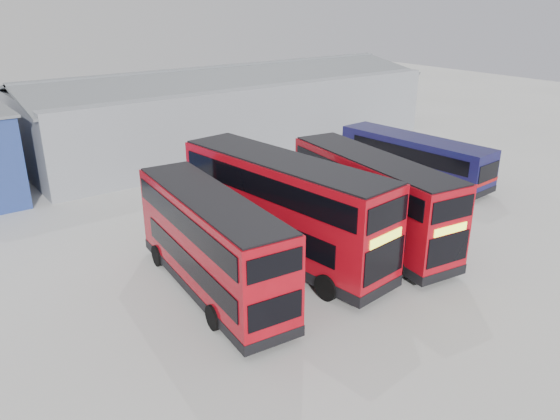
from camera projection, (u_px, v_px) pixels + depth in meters
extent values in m
plane|color=#AFAFA9|center=(313.00, 263.00, 23.52)|extent=(120.00, 120.00, 0.00)
cube|color=gray|center=(226.00, 110.00, 41.96)|extent=(30.00, 12.00, 5.00)
cube|color=slate|center=(246.00, 78.00, 38.86)|extent=(30.50, 6.33, 1.29)
cube|color=slate|center=(207.00, 70.00, 43.03)|extent=(30.50, 6.33, 1.29)
cube|color=#9F0914|center=(211.00, 242.00, 20.51)|extent=(3.05, 9.48, 3.59)
cube|color=black|center=(213.00, 280.00, 21.11)|extent=(3.09, 9.52, 0.40)
cube|color=black|center=(243.00, 249.00, 20.93)|extent=(0.76, 7.87, 0.84)
cube|color=black|center=(188.00, 263.00, 19.84)|extent=(0.76, 7.87, 0.84)
cube|color=black|center=(237.00, 210.00, 20.66)|extent=(0.84, 8.75, 0.84)
cube|color=black|center=(181.00, 222.00, 19.57)|extent=(0.84, 8.75, 0.84)
cube|color=black|center=(168.00, 215.00, 24.41)|extent=(1.99, 0.23, 1.20)
cube|color=black|center=(165.00, 181.00, 23.82)|extent=(1.99, 0.23, 0.84)
cube|color=#CFE12F|center=(166.00, 198.00, 24.12)|extent=(1.59, 0.18, 0.31)
cube|color=black|center=(275.00, 311.00, 16.99)|extent=(1.95, 0.22, 0.98)
cube|color=black|center=(275.00, 265.00, 16.41)|extent=(1.95, 0.22, 0.80)
cube|color=black|center=(209.00, 197.00, 19.85)|extent=(2.91, 9.33, 0.09)
cylinder|color=black|center=(204.00, 244.00, 24.20)|extent=(0.37, 0.94, 0.92)
cylinder|color=black|center=(158.00, 255.00, 23.17)|extent=(0.37, 0.94, 0.92)
cylinder|color=black|center=(268.00, 300.00, 19.77)|extent=(0.37, 0.94, 0.92)
cylinder|color=black|center=(214.00, 317.00, 18.74)|extent=(0.37, 0.94, 0.92)
cube|color=#9F0914|center=(283.00, 207.00, 23.12)|extent=(3.68, 10.80, 4.08)
cube|color=black|center=(283.00, 246.00, 23.79)|extent=(3.72, 10.85, 0.45)
cube|color=black|center=(255.00, 223.00, 22.75)|extent=(1.04, 8.92, 0.96)
cube|color=black|center=(298.00, 208.00, 24.38)|extent=(1.04, 8.92, 0.96)
cube|color=black|center=(260.00, 186.00, 21.85)|extent=(1.15, 9.93, 0.96)
cube|color=black|center=(305.00, 173.00, 23.47)|extent=(1.15, 9.93, 0.96)
cube|color=black|center=(384.00, 261.00, 19.72)|extent=(2.26, 0.30, 1.36)
cube|color=black|center=(388.00, 214.00, 19.05)|extent=(2.26, 0.30, 0.96)
cube|color=#CFE12F|center=(386.00, 238.00, 19.38)|extent=(1.81, 0.24, 0.35)
cube|color=black|center=(210.00, 190.00, 26.94)|extent=(2.21, 0.30, 1.11)
cube|color=black|center=(208.00, 154.00, 26.27)|extent=(2.21, 0.30, 0.91)
cube|color=black|center=(284.00, 160.00, 22.36)|extent=(3.51, 10.63, 0.10)
cylinder|color=black|center=(327.00, 287.00, 20.54)|extent=(0.44, 1.08, 1.05)
cylinder|color=black|center=(367.00, 267.00, 22.07)|extent=(0.44, 1.08, 1.05)
cylinder|color=black|center=(224.00, 236.00, 24.85)|extent=(0.44, 1.08, 1.05)
cylinder|color=black|center=(264.00, 222.00, 26.39)|extent=(0.44, 1.08, 1.05)
cube|color=#9F0914|center=(371.00, 198.00, 24.74)|extent=(3.57, 9.88, 3.73)
cube|color=black|center=(369.00, 232.00, 25.36)|extent=(3.61, 9.92, 0.41)
cube|color=black|center=(345.00, 209.00, 24.68)|extent=(1.14, 8.12, 0.87)
cube|color=black|center=(385.00, 200.00, 25.73)|extent=(1.14, 8.12, 0.87)
cube|color=black|center=(351.00, 178.00, 23.80)|extent=(1.27, 9.03, 0.87)
cube|color=black|center=(393.00, 171.00, 24.85)|extent=(1.27, 9.03, 0.87)
cube|color=black|center=(448.00, 249.00, 20.99)|extent=(2.06, 0.32, 1.24)
cube|color=black|center=(453.00, 209.00, 20.38)|extent=(2.06, 0.32, 0.87)
cube|color=#CFE12F|center=(451.00, 230.00, 20.68)|extent=(1.65, 0.26, 0.32)
cube|color=black|center=(314.00, 180.00, 28.88)|extent=(2.01, 0.32, 1.01)
cube|color=black|center=(314.00, 149.00, 28.27)|extent=(2.01, 0.32, 0.83)
cube|color=black|center=(373.00, 158.00, 24.05)|extent=(3.42, 9.72, 0.09)
cylinder|color=black|center=(398.00, 267.00, 22.14)|extent=(0.42, 0.99, 0.96)
cylinder|color=black|center=(438.00, 255.00, 23.14)|extent=(0.42, 0.99, 0.96)
cylinder|color=black|center=(320.00, 219.00, 26.85)|extent=(0.42, 0.99, 0.96)
cylinder|color=black|center=(356.00, 211.00, 27.85)|extent=(0.42, 0.99, 0.96)
cube|color=#0E133F|center=(414.00, 156.00, 33.62)|extent=(2.99, 10.08, 2.39)
cube|color=black|center=(412.00, 172.00, 34.00)|extent=(3.03, 10.11, 0.36)
cube|color=#9A0C0B|center=(413.00, 163.00, 33.77)|extent=(3.02, 10.10, 0.23)
cube|color=black|center=(429.00, 148.00, 33.98)|extent=(0.66, 8.29, 0.86)
cube|color=black|center=(406.00, 154.00, 32.59)|extent=(0.66, 8.29, 0.86)
cube|color=black|center=(353.00, 139.00, 37.06)|extent=(2.03, 0.20, 1.17)
cube|color=black|center=(489.00, 172.00, 30.06)|extent=(1.99, 0.19, 0.99)
cylinder|color=black|center=(379.00, 157.00, 37.13)|extent=(0.36, 0.96, 0.94)
cylinder|color=black|center=(358.00, 163.00, 35.81)|extent=(0.36, 0.96, 0.94)
cylinder|color=black|center=(462.00, 179.00, 32.69)|extent=(0.36, 0.96, 0.94)
cylinder|color=black|center=(441.00, 187.00, 31.37)|extent=(0.36, 0.96, 0.94)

